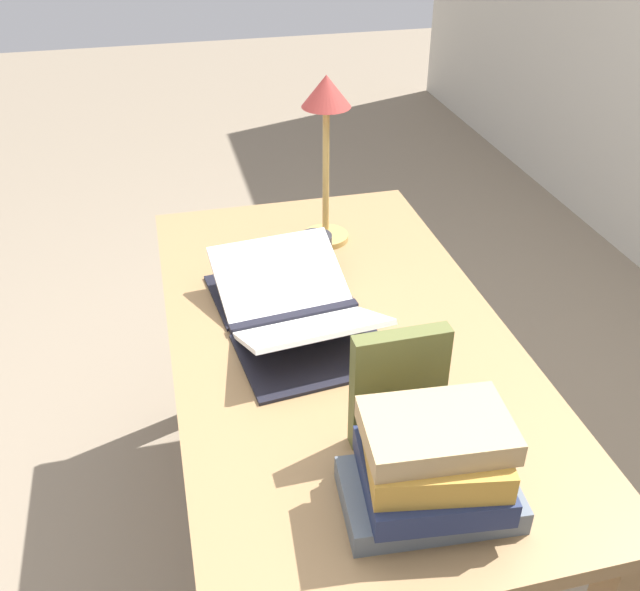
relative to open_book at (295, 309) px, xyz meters
name	(u,v)px	position (x,y,z in m)	size (l,w,h in m)	color
ground_plane	(335,546)	(0.07, 0.09, -0.80)	(12.00, 12.00, 0.00)	gray
reading_desk	(339,366)	(0.07, 0.09, -0.13)	(1.41, 0.77, 0.77)	#937047
open_book	(295,309)	(0.00, 0.00, 0.00)	(0.55, 0.38, 0.11)	black
book_stack_tall	(432,467)	(0.59, 0.11, 0.06)	(0.23, 0.31, 0.19)	slate
book_standing_upright	(399,387)	(0.42, 0.11, 0.09)	(0.04, 0.18, 0.24)	brown
reading_lamp	(326,122)	(-0.37, 0.17, 0.31)	(0.13, 0.13, 0.46)	tan
coffee_mug	(316,250)	(-0.24, 0.11, 0.01)	(0.11, 0.08, 0.09)	#28282D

